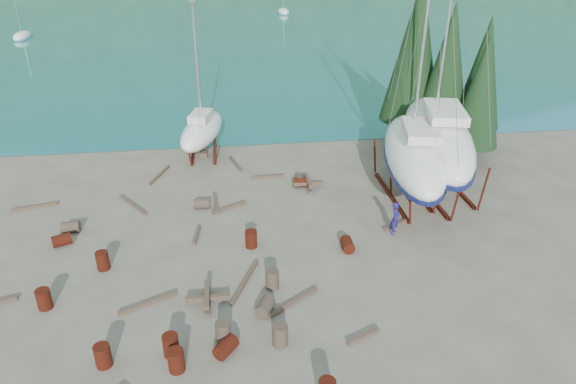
{
  "coord_description": "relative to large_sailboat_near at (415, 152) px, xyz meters",
  "views": [
    {
      "loc": [
        -1.91,
        -19.47,
        13.74
      ],
      "look_at": [
        0.97,
        3.0,
        2.2
      ],
      "focal_mm": 32.0,
      "sensor_mm": 36.0,
      "label": 1
    }
  ],
  "objects": [
    {
      "name": "drum_11",
      "position": [
        -6.07,
        2.42,
        -2.48
      ],
      "size": [
        0.68,
        0.94,
        0.58
      ],
      "primitive_type": "cylinder",
      "rotation": [
        1.57,
        0.0,
        3.03
      ],
      "color": "#2D2823",
      "rests_on": "ground"
    },
    {
      "name": "timber_1",
      "position": [
        -1.81,
        -3.18,
        -2.67
      ],
      "size": [
        1.59,
        0.95,
        0.19
      ],
      "primitive_type": "cube",
      "rotation": [
        0.0,
        0.0,
        2.05
      ],
      "color": "brown",
      "rests_on": "ground"
    },
    {
      "name": "drum_9",
      "position": [
        -11.91,
        0.11,
        -2.48
      ],
      "size": [
        0.9,
        0.6,
        0.58
      ],
      "primitive_type": "cylinder",
      "rotation": [
        1.57,
        0.0,
        1.54
      ],
      "color": "#2D2823",
      "rests_on": "ground"
    },
    {
      "name": "drum_10",
      "position": [
        -12.77,
        -10.92,
        -2.33
      ],
      "size": [
        0.58,
        0.58,
        0.88
      ],
      "primitive_type": "cylinder",
      "color": "#58160F",
      "rests_on": "ground"
    },
    {
      "name": "drum_3",
      "position": [
        -12.53,
        -11.7,
        -2.33
      ],
      "size": [
        0.58,
        0.58,
        0.88
      ],
      "primitive_type": "cylinder",
      "color": "#58160F",
      "rests_on": "ground"
    },
    {
      "name": "timber_12",
      "position": [
        -13.94,
        -7.97,
        -2.68
      ],
      "size": [
        2.3,
        1.21,
        0.17
      ],
      "primitive_type": "cube",
      "rotation": [
        0.0,
        0.0,
        2.02
      ],
      "color": "brown",
      "rests_on": "ground"
    },
    {
      "name": "drum_16",
      "position": [
        -10.89,
        -10.47,
        -2.33
      ],
      "size": [
        0.58,
        0.58,
        0.88
      ],
      "primitive_type": "cylinder",
      "color": "#2D2823",
      "rests_on": "ground"
    },
    {
      "name": "cypress_back_left",
      "position": [
        2.56,
        8.18,
        3.89
      ],
      "size": [
        4.14,
        4.14,
        11.5
      ],
      "color": "black",
      "rests_on": "ground"
    },
    {
      "name": "timber_10",
      "position": [
        -11.16,
        0.47,
        -2.69
      ],
      "size": [
        0.32,
        2.52,
        0.16
      ],
      "primitive_type": "cube",
      "rotation": [
        0.0,
        0.0,
        0.06
      ],
      "color": "brown",
      "rests_on": "ground"
    },
    {
      "name": "drum_2",
      "position": [
        -18.62,
        -2.82,
        -2.48
      ],
      "size": [
        1.03,
        0.87,
        0.58
      ],
      "primitive_type": "cylinder",
      "rotation": [
        1.57,
        0.0,
        1.96
      ],
      "color": "#58160F",
      "rests_on": "ground"
    },
    {
      "name": "drum_1",
      "position": [
        -9.2,
        -9.06,
        -2.48
      ],
      "size": [
        0.9,
        1.04,
        0.58
      ],
      "primitive_type": "cylinder",
      "rotation": [
        1.57,
        0.0,
        2.7
      ],
      "color": "#2D2823",
      "rests_on": "ground"
    },
    {
      "name": "large_sailboat_near",
      "position": [
        0.0,
        0.0,
        0.0
      ],
      "size": [
        5.5,
        11.33,
        17.17
      ],
      "rotation": [
        0.0,
        0.0,
        -0.22
      ],
      "color": "white",
      "rests_on": "ground"
    },
    {
      "name": "timber_7",
      "position": [
        -5.65,
        -11.0,
        -2.68
      ],
      "size": [
        1.41,
        0.75,
        0.17
      ],
      "primitive_type": "cube",
      "rotation": [
        0.0,
        0.0,
        1.98
      ],
      "color": "brown",
      "rests_on": "ground"
    },
    {
      "name": "timber_pile_aft",
      "position": [
        -5.65,
        1.84,
        -2.47
      ],
      "size": [
        1.8,
        1.8,
        0.6
      ],
      "color": "brown",
      "rests_on": "ground"
    },
    {
      "name": "timber_0",
      "position": [
        -14.67,
        4.68,
        -2.7
      ],
      "size": [
        1.07,
        2.69,
        0.14
      ],
      "primitive_type": "cube",
      "rotation": [
        0.0,
        0.0,
        2.8
      ],
      "color": "brown",
      "rests_on": "ground"
    },
    {
      "name": "drum_14",
      "position": [
        -9.44,
        -4.14,
        -2.33
      ],
      "size": [
        0.58,
        0.58,
        0.88
      ],
      "primitive_type": "cylinder",
      "color": "#58160F",
      "rests_on": "ground"
    },
    {
      "name": "timber_9",
      "position": [
        -9.83,
        5.86,
        -2.69
      ],
      "size": [
        0.84,
        2.45,
        0.15
      ],
      "primitive_type": "cube",
      "rotation": [
        0.0,
        0.0,
        0.28
      ],
      "color": "brown",
      "rests_on": "ground"
    },
    {
      "name": "drum_5",
      "position": [
        -8.75,
        -7.48,
        -2.33
      ],
      "size": [
        0.58,
        0.58,
        0.88
      ],
      "primitive_type": "cylinder",
      "color": "#2D2823",
      "rests_on": "ground"
    },
    {
      "name": "drum_13",
      "position": [
        -15.1,
        -11.14,
        -2.33
      ],
      "size": [
        0.58,
        0.58,
        0.88
      ],
      "primitive_type": "cylinder",
      "color": "#58160F",
      "rests_on": "ground"
    },
    {
      "name": "small_sailboat_shore",
      "position": [
        -11.95,
        7.88,
        -0.97
      ],
      "size": [
        3.81,
        7.14,
        10.91
      ],
      "rotation": [
        0.0,
        0.0,
        -0.26
      ],
      "color": "white",
      "rests_on": "ground"
    },
    {
      "name": "moored_boat_mid",
      "position": [
        1.56,
        74.18,
        -2.38
      ],
      "size": [
        2.0,
        5.0,
        6.05
      ],
      "color": "white",
      "rests_on": "ground"
    },
    {
      "name": "cypress_mid_right",
      "position": [
        5.56,
        4.18,
        2.15
      ],
      "size": [
        3.06,
        3.06,
        8.5
      ],
      "color": "black",
      "rests_on": "ground"
    },
    {
      "name": "drum_6",
      "position": [
        -4.87,
        -4.98,
        -2.48
      ],
      "size": [
        0.59,
        0.89,
        0.58
      ],
      "primitive_type": "cylinder",
      "rotation": [
        1.57,
        0.0,
        -0.02
      ],
      "color": "#58160F",
      "rests_on": "ground"
    },
    {
      "name": "drum_8",
      "position": [
        -16.23,
        -5.12,
        -2.33
      ],
      "size": [
        0.58,
        0.58,
        0.88
      ],
      "primitive_type": "cylinder",
      "color": "#58160F",
      "rests_on": "ground"
    },
    {
      "name": "timber_3",
      "position": [
        -9.91,
        -7.0,
        -2.69
      ],
      "size": [
        1.4,
        2.99,
        0.15
      ],
      "primitive_type": "cube",
      "rotation": [
        0.0,
        0.0,
        2.74
      ],
      "color": "brown",
      "rests_on": "ground"
    },
    {
      "name": "worker",
      "position": [
        -2.15,
        -3.8,
        -1.89
      ],
      "size": [
        0.68,
        0.76,
        1.75
      ],
      "primitive_type": "imported",
      "rotation": [
        0.0,
        0.0,
        1.06
      ],
      "color": "navy",
      "rests_on": "ground"
    },
    {
      "name": "drum_15",
      "position": [
        -18.49,
        -1.58,
        -2.48
      ],
      "size": [
        0.9,
        0.62,
        0.58
      ],
      "primitive_type": "cylinder",
      "rotation": [
        1.57,
        0.0,
        1.61
      ],
      "color": "#2D2823",
      "rests_on": "ground"
    },
    {
      "name": "timber_5",
      "position": [
        -7.97,
        -8.67,
        -2.69
      ],
      "size": [
        2.24,
        1.62,
        0.16
      ],
      "primitive_type": "cube",
      "rotation": [
        0.0,
        0.0,
        2.18
      ],
      "color": "brown",
      "rests_on": "ground"
    },
    {
      "name": "timber_15",
      "position": [
        -15.77,
        0.9,
        -2.69
      ],
      "size": [
        1.82,
        2.49,
        0.15
      ],
      "primitive_type": "cube",
      "rotation": [
        0.0,
        0.0,
        0.62
      ],
      "color": "brown",
      "rests_on": "ground"
    },
    {
      "name": "drum_4",
      "position": [
        -6.08,
        2.07,
        -2.48
      ],
      "size": [
        0.95,
        0.69,
        0.58
      ],
      "primitive_type": "cylinder",
      "rotation": [
        1.57,
        0.0,
        1.44
      ],
      "color": "#58160F",
      "rests_on": "ground"
    },
    {
      "name": "moored_boat_left",
      "position": [
        -38.44,
        54.18,
        -2.38
      ],
      "size": [
        2.0,
        5.0,
        6.05
      ],
      "color": "white",
      "rests_on": "ground"
    },
    {
      "name": "cypress_near_right",
      "position": [
        4.06,
        6.18,
        3.02
      ],
      "size": [
        3.6,
        3.6,
        10.0
      ],
      "color": "black",
      "rests_on": "ground"
    },
    {
      "name": "ground",
      "position": [
        -8.44,
        -5.82,
        -2.77
      ],
      "size": [
        600.0,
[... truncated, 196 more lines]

